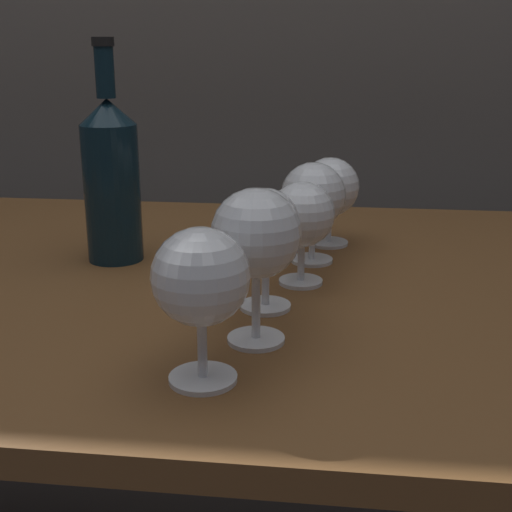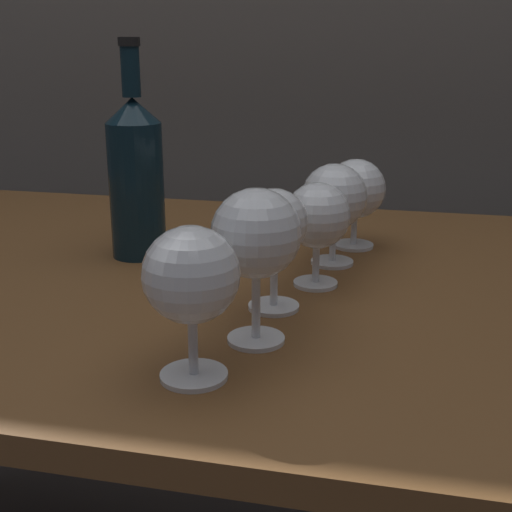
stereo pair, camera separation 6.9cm
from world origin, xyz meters
name	(u,v)px [view 2 (the right image)]	position (x,y,z in m)	size (l,w,h in m)	color
dining_table	(202,329)	(0.00, 0.00, 0.65)	(1.47, 0.85, 0.73)	brown
wine_glass_empty	(191,278)	(0.09, -0.30, 0.83)	(0.09, 0.09, 0.15)	white
wine_glass_cabernet	(256,236)	(0.12, -0.21, 0.84)	(0.09, 0.09, 0.16)	white
wine_glass_merlot	(274,226)	(0.12, -0.11, 0.83)	(0.08, 0.08, 0.14)	white
wine_glass_rose	(317,217)	(0.16, -0.02, 0.82)	(0.08, 0.08, 0.13)	white
wine_glass_amber	(334,198)	(0.17, 0.07, 0.83)	(0.09, 0.09, 0.14)	white
wine_glass_port	(356,191)	(0.19, 0.17, 0.82)	(0.09, 0.09, 0.13)	white
wine_bottle	(136,175)	(-0.11, 0.05, 0.85)	(0.08, 0.08, 0.31)	#0F232D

